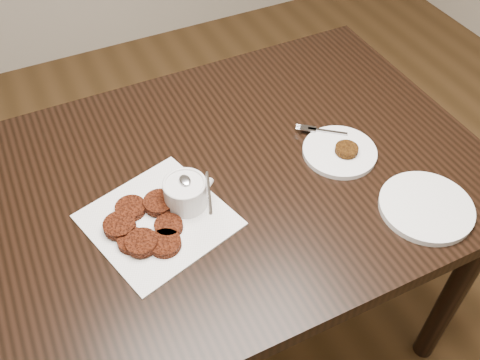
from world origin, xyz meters
The scene contains 6 objects.
table centered at (-0.07, 0.18, 0.38)m, with size 1.30×0.84×0.75m, color black.
napkin centered at (-0.22, 0.11, 0.75)m, with size 0.27×0.27×0.00m, color white.
sauce_ramekin centered at (-0.15, 0.13, 0.82)m, with size 0.12×0.12×0.13m, color silver, non-canonical shape.
patty_cluster centered at (-0.26, 0.10, 0.76)m, with size 0.21×0.21×0.02m, color #5D200C, non-canonical shape.
plate_with_patty centered at (0.24, 0.12, 0.76)m, with size 0.18×0.18×0.03m, color white, non-canonical shape.
plate_empty centered at (0.31, -0.11, 0.76)m, with size 0.20×0.20×0.01m, color white.
Camera 1 is at (-0.37, -0.60, 1.63)m, focal length 39.55 mm.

